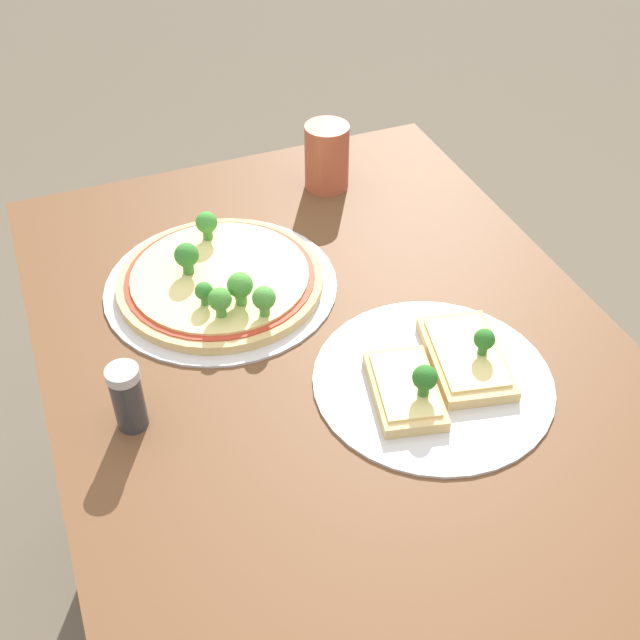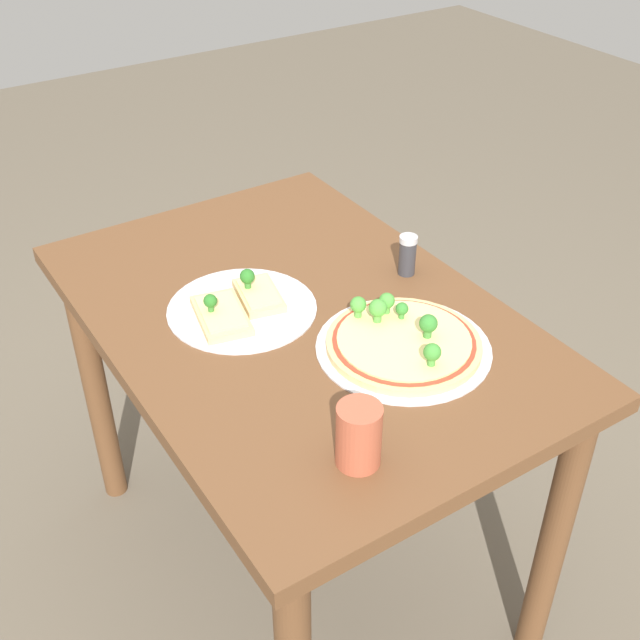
{
  "view_description": "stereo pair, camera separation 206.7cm",
  "coord_description": "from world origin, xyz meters",
  "px_view_note": "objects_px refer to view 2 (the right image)",
  "views": [
    {
      "loc": [
        -0.67,
        0.3,
        1.5
      ],
      "look_at": [
        0.07,
        0.01,
        0.79
      ],
      "focal_mm": 45.0,
      "sensor_mm": 36.0,
      "label": 1
    },
    {
      "loc": [
        1.14,
        -0.68,
        1.69
      ],
      "look_at": [
        0.07,
        0.01,
        0.79
      ],
      "focal_mm": 45.0,
      "sensor_mm": 36.0,
      "label": 2
    }
  ],
  "objects_px": {
    "pizza_tray_slice": "(239,306)",
    "condiment_shaker": "(408,255)",
    "drinking_cup": "(359,435)",
    "pizza_tray_whole": "(403,341)",
    "dining_table": "(299,359)"
  },
  "relations": [
    {
      "from": "pizza_tray_slice",
      "to": "condiment_shaker",
      "type": "xyz_separation_m",
      "value": [
        0.07,
        0.37,
        0.03
      ]
    },
    {
      "from": "pizza_tray_whole",
      "to": "pizza_tray_slice",
      "type": "xyz_separation_m",
      "value": [
        -0.28,
        -0.2,
        -0.0
      ]
    },
    {
      "from": "dining_table",
      "to": "drinking_cup",
      "type": "bearing_deg",
      "value": -18.61
    },
    {
      "from": "drinking_cup",
      "to": "pizza_tray_whole",
      "type": "bearing_deg",
      "value": 129.18
    },
    {
      "from": "dining_table",
      "to": "pizza_tray_whole",
      "type": "distance_m",
      "value": 0.27
    },
    {
      "from": "dining_table",
      "to": "pizza_tray_slice",
      "type": "bearing_deg",
      "value": -126.23
    },
    {
      "from": "drinking_cup",
      "to": "condiment_shaker",
      "type": "bearing_deg",
      "value": 134.44
    },
    {
      "from": "pizza_tray_whole",
      "to": "drinking_cup",
      "type": "height_order",
      "value": "drinking_cup"
    },
    {
      "from": "drinking_cup",
      "to": "pizza_tray_slice",
      "type": "bearing_deg",
      "value": 175.05
    },
    {
      "from": "dining_table",
      "to": "condiment_shaker",
      "type": "distance_m",
      "value": 0.32
    },
    {
      "from": "pizza_tray_whole",
      "to": "drinking_cup",
      "type": "xyz_separation_m",
      "value": [
        0.2,
        -0.24,
        0.04
      ]
    },
    {
      "from": "pizza_tray_whole",
      "to": "condiment_shaker",
      "type": "distance_m",
      "value": 0.27
    },
    {
      "from": "drinking_cup",
      "to": "condiment_shaker",
      "type": "xyz_separation_m",
      "value": [
        -0.4,
        0.41,
        -0.01
      ]
    },
    {
      "from": "dining_table",
      "to": "pizza_tray_slice",
      "type": "relative_size",
      "value": 3.61
    },
    {
      "from": "pizza_tray_whole",
      "to": "pizza_tray_slice",
      "type": "distance_m",
      "value": 0.34
    }
  ]
}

